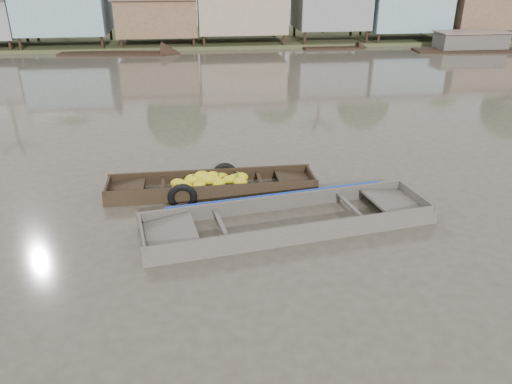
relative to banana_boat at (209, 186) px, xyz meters
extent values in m
plane|color=#464035|center=(1.05, -2.50, -0.16)|extent=(120.00, 120.00, 0.00)
cube|color=#384723|center=(1.05, 30.50, -0.16)|extent=(120.00, 12.00, 0.50)
cube|color=#7FA3AF|center=(-9.45, 27.00, 2.54)|extent=(6.20, 5.20, 3.20)
cube|color=brown|center=(-2.75, 27.00, 2.04)|extent=(5.80, 4.60, 2.70)
cube|color=gray|center=(3.55, 27.00, 2.49)|extent=(6.50, 5.30, 3.30)
cube|color=gray|center=(10.55, 27.00, 2.44)|extent=(5.40, 4.70, 2.90)
cube|color=#7FA3AF|center=(16.55, 27.00, 2.34)|extent=(6.00, 5.00, 3.10)
cube|color=brown|center=(23.05, 27.00, 2.29)|extent=(5.70, 4.90, 2.80)
cylinder|color=#473323|center=(-10.95, 31.50, 2.29)|extent=(0.28, 0.28, 4.90)
cylinder|color=#473323|center=(7.05, 31.50, 2.46)|extent=(0.28, 0.28, 5.25)
cylinder|color=#473323|center=(15.05, 30.50, 2.64)|extent=(0.28, 0.28, 5.60)
cylinder|color=#473323|center=(23.05, 31.50, 2.11)|extent=(0.28, 0.28, 4.55)
cube|color=black|center=(0.08, 0.01, -0.24)|extent=(5.82, 1.17, 0.08)
cube|color=black|center=(0.07, 0.64, -0.01)|extent=(5.94, 0.21, 0.55)
cube|color=black|center=(0.08, -0.62, -0.01)|extent=(5.94, 0.21, 0.55)
cube|color=black|center=(2.98, 0.04, -0.01)|extent=(0.07, 1.29, 0.52)
cube|color=black|center=(2.48, 0.03, 0.06)|extent=(1.02, 1.12, 0.20)
cube|color=black|center=(-2.83, -0.02, -0.01)|extent=(0.07, 1.29, 0.52)
cube|color=black|center=(-2.32, -0.01, 0.06)|extent=(1.02, 1.12, 0.20)
cube|color=black|center=(-1.31, 0.00, 0.10)|extent=(0.11, 1.24, 0.05)
cube|color=black|center=(1.47, 0.02, 0.10)|extent=(0.11, 1.24, 0.05)
ellipsoid|color=#F9F71B|center=(0.11, 0.10, 0.28)|extent=(0.37, 0.25, 0.22)
ellipsoid|color=#F9F71B|center=(-0.80, -0.04, 0.10)|extent=(0.48, 0.33, 0.29)
ellipsoid|color=#F9F71B|center=(-0.89, -0.05, 0.01)|extent=(0.37, 0.26, 0.23)
ellipsoid|color=#F9F71B|center=(-0.29, -0.27, 0.16)|extent=(0.37, 0.26, 0.23)
ellipsoid|color=#F9F71B|center=(-0.46, 0.06, 0.21)|extent=(0.48, 0.33, 0.29)
ellipsoid|color=#F9F71B|center=(-0.10, 0.21, 0.17)|extent=(0.43, 0.30, 0.26)
ellipsoid|color=#F9F71B|center=(0.75, 0.31, 0.07)|extent=(0.42, 0.29, 0.25)
ellipsoid|color=#F9F71B|center=(1.08, -0.34, 0.03)|extent=(0.40, 0.28, 0.24)
ellipsoid|color=#F9F71B|center=(0.87, -0.13, 0.13)|extent=(0.44, 0.31, 0.27)
ellipsoid|color=#F9F71B|center=(0.18, -0.34, 0.06)|extent=(0.39, 0.27, 0.24)
ellipsoid|color=#F9F71B|center=(0.38, 0.41, 0.08)|extent=(0.40, 0.28, 0.24)
ellipsoid|color=#F9F71B|center=(-0.67, -0.30, 0.05)|extent=(0.47, 0.33, 0.29)
ellipsoid|color=#F9F71B|center=(-0.89, 0.13, 0.07)|extent=(0.44, 0.30, 0.27)
ellipsoid|color=#F9F71B|center=(-0.22, 0.31, 0.18)|extent=(0.38, 0.26, 0.23)
ellipsoid|color=#F9F71B|center=(0.15, -0.10, 0.21)|extent=(0.43, 0.30, 0.26)
ellipsoid|color=#F9F71B|center=(0.56, -0.16, 0.24)|extent=(0.37, 0.26, 0.23)
ellipsoid|color=#F9F71B|center=(0.27, -0.18, 0.17)|extent=(0.42, 0.29, 0.25)
ellipsoid|color=#F9F71B|center=(-0.08, 0.27, 0.14)|extent=(0.39, 0.27, 0.24)
ellipsoid|color=#F9F71B|center=(-0.16, 0.14, 0.19)|extent=(0.42, 0.29, 0.26)
ellipsoid|color=#F9F71B|center=(0.34, 0.37, 0.10)|extent=(0.41, 0.29, 0.25)
ellipsoid|color=#F9F71B|center=(0.92, 0.24, 0.12)|extent=(0.47, 0.33, 0.29)
ellipsoid|color=#F9F71B|center=(-0.15, -0.07, 0.21)|extent=(0.45, 0.31, 0.27)
ellipsoid|color=#F9F71B|center=(-0.84, -0.35, -0.02)|extent=(0.38, 0.27, 0.23)
ellipsoid|color=#F9F71B|center=(-0.02, -0.15, 0.27)|extent=(0.45, 0.32, 0.28)
ellipsoid|color=#F9F71B|center=(-0.70, -0.20, 0.09)|extent=(0.48, 0.33, 0.29)
ellipsoid|color=#F9F71B|center=(-0.20, 0.06, 0.30)|extent=(0.45, 0.32, 0.28)
cylinder|color=#3F6626|center=(-0.45, 0.00, 0.30)|extent=(0.04, 0.04, 0.19)
cylinder|color=#3F6626|center=(0.29, 0.01, 0.30)|extent=(0.04, 0.04, 0.19)
cylinder|color=#3F6626|center=(0.82, 0.02, 0.30)|extent=(0.04, 0.04, 0.19)
torus|color=black|center=(0.49, 0.73, 0.01)|extent=(0.77, 0.20, 0.77)
torus|color=black|center=(-0.76, -0.71, 0.01)|extent=(0.81, 0.20, 0.81)
cube|color=#48413D|center=(1.88, -2.31, -0.24)|extent=(7.31, 2.64, 0.08)
cube|color=#48413D|center=(1.74, -1.44, 0.01)|extent=(7.24, 1.31, 0.58)
cube|color=#48413D|center=(2.02, -3.17, 0.01)|extent=(7.24, 1.31, 0.58)
cube|color=#48413D|center=(5.41, -1.75, 0.01)|extent=(0.34, 1.77, 0.55)
cube|color=#48413D|center=(4.80, -1.84, 0.08)|extent=(1.47, 1.72, 0.23)
cube|color=#48413D|center=(-1.65, -2.87, 0.01)|extent=(0.34, 1.77, 0.55)
cube|color=#48413D|center=(-1.04, -2.77, 0.08)|extent=(1.47, 1.72, 0.23)
cube|color=#48413D|center=(0.19, -2.58, 0.13)|extent=(0.37, 1.71, 0.05)
cube|color=#48413D|center=(3.57, -2.04, 0.13)|extent=(0.37, 1.71, 0.05)
cube|color=#665E54|center=(1.88, -2.31, -0.20)|extent=(5.60, 2.24, 0.02)
cube|color=#1134AC|center=(1.73, -1.39, 0.23)|extent=(5.85, 1.01, 0.15)
torus|color=olive|center=(3.44, -2.36, -0.18)|extent=(0.41, 0.41, 0.06)
torus|color=olive|center=(3.44, -2.36, -0.14)|extent=(0.33, 0.33, 0.06)
cube|color=black|center=(10.04, 23.98, -0.21)|extent=(4.24, 0.98, 0.35)
cube|color=black|center=(-5.78, 23.64, -0.21)|extent=(7.58, 2.54, 0.35)
cube|color=black|center=(20.20, 21.71, -0.21)|extent=(9.18, 2.83, 0.35)
cube|color=black|center=(20.05, 22.50, 0.39)|extent=(5.00, 2.00, 1.20)
camera|label=1|loc=(-0.28, -13.08, 5.89)|focal=35.00mm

